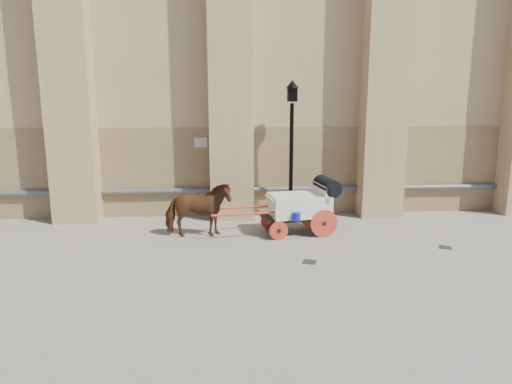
{
  "coord_description": "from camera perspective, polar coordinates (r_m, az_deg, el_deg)",
  "views": [
    {
      "loc": [
        -1.31,
        -11.21,
        3.89
      ],
      "look_at": [
        -0.35,
        1.62,
        1.28
      ],
      "focal_mm": 32.0,
      "sensor_mm": 36.0,
      "label": 1
    }
  ],
  "objects": [
    {
      "name": "horse",
      "position": [
        13.13,
        -7.27,
        -2.24
      ],
      "size": [
        1.92,
        0.93,
        1.6
      ],
      "primitive_type": "imported",
      "rotation": [
        0.0,
        0.0,
        1.61
      ],
      "color": "brown",
      "rests_on": "ground"
    },
    {
      "name": "carriage",
      "position": [
        13.5,
        5.93,
        -1.46
      ],
      "size": [
        3.84,
        1.49,
        1.64
      ],
      "rotation": [
        0.0,
        0.0,
        0.13
      ],
      "color": "black",
      "rests_on": "ground"
    },
    {
      "name": "drain_grate_far",
      "position": [
        13.31,
        22.6,
        -6.4
      ],
      "size": [
        0.42,
        0.42,
        0.01
      ],
      "primitive_type": "cube",
      "rotation": [
        0.0,
        0.0,
        -0.41
      ],
      "color": "black",
      "rests_on": "ground"
    },
    {
      "name": "street_lamp",
      "position": [
        14.68,
        4.44,
        5.61
      ],
      "size": [
        0.42,
        0.42,
        4.49
      ],
      "color": "black",
      "rests_on": "ground"
    },
    {
      "name": "ground",
      "position": [
        11.94,
        2.25,
        -7.55
      ],
      "size": [
        90.0,
        90.0,
        0.0
      ],
      "primitive_type": "plane",
      "color": "gray",
      "rests_on": "ground"
    },
    {
      "name": "drain_grate_near",
      "position": [
        11.33,
        6.7,
        -8.66
      ],
      "size": [
        0.41,
        0.41,
        0.01
      ],
      "primitive_type": "cube",
      "rotation": [
        0.0,
        0.0,
        -0.33
      ],
      "color": "black",
      "rests_on": "ground"
    }
  ]
}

